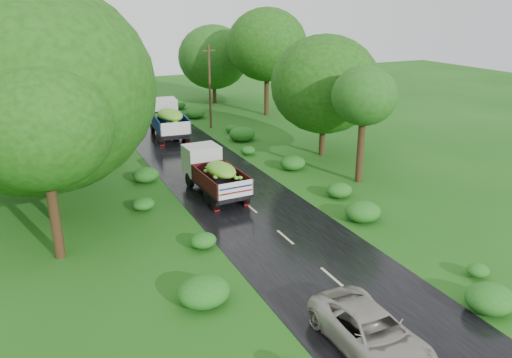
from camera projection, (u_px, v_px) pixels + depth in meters
ground at (332, 277)px, 20.40m from camera, size 120.00×120.00×0.00m
road at (276, 229)px, 24.66m from camera, size 6.50×80.00×0.02m
road_lines at (267, 221)px, 25.51m from camera, size 0.12×69.60×0.00m
truck_near at (213, 171)px, 28.82m from camera, size 2.24×5.90×2.45m
truck_far at (167, 118)px, 41.10m from camera, size 2.94×6.81×2.78m
car at (371, 332)px, 15.90m from camera, size 2.23×4.83×1.34m
utility_pole at (210, 86)px, 43.10m from camera, size 1.25×0.38×7.24m
trees_left at (25, 66)px, 33.09m from camera, size 7.71×34.01×9.49m
trees_right at (269, 63)px, 43.45m from camera, size 6.69×31.24×8.51m
shrubs at (212, 170)px, 32.22m from camera, size 11.90×44.00×0.70m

